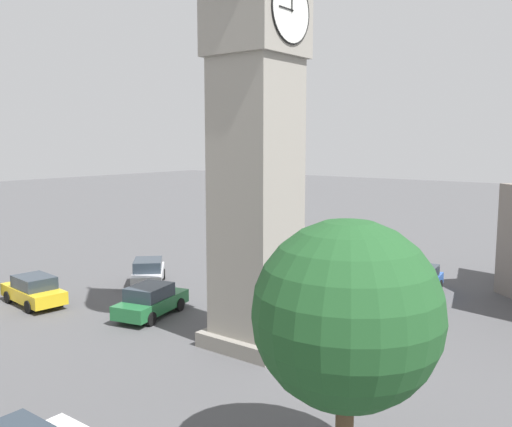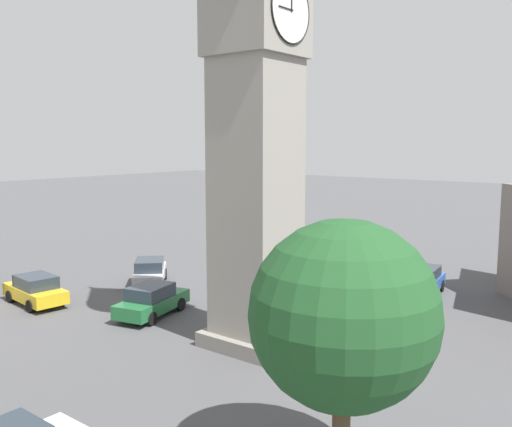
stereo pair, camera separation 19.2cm
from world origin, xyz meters
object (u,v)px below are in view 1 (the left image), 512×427
Objects in this scene: car_black_far at (326,273)px; pedestrian at (350,297)px; road_sign at (386,270)px; tree at (347,315)px; car_blue_kerb at (151,301)px; car_green_alley at (148,272)px; car_red_corner at (34,290)px; clock_tower at (256,40)px; car_white_side at (420,281)px.

car_black_far is 5.87m from pedestrian.
road_sign reaches higher than car_black_far.
road_sign is (-14.36, -5.42, -2.39)m from tree.
tree is 15.53m from road_sign.
car_blue_kerb and car_green_alley have the same top height.
car_green_alley is at bearing -53.72° from car_black_far.
car_red_corner is 17.97m from road_sign.
pedestrian is at bearing 41.83° from car_black_far.
car_blue_kerb is 15.41m from tree.
clock_tower is at bearing 91.45° from car_blue_kerb.
pedestrian reaches higher than car_blue_kerb.
car_black_far is (-9.81, -2.44, -11.46)m from clock_tower.
pedestrian is 2.86m from road_sign.
car_green_alley is at bearing -118.68° from tree.
clock_tower is at bearing 13.97° from car_black_far.
clock_tower is 15.28m from car_black_far.
clock_tower is 16.15m from car_green_alley.
car_red_corner is at bearing -68.72° from car_blue_kerb.
car_blue_kerb is 2.61× the size of pedestrian.
car_green_alley is at bearing -109.03° from clock_tower.
car_green_alley is (7.73, -13.34, 0.00)m from car_white_side.
car_black_far and car_green_alley have the same top height.
tree is at bearing 15.48° from car_white_side.
car_white_side is at bearing -164.52° from tree.
pedestrian is (-8.00, 13.84, 0.25)m from car_red_corner.
road_sign reaches higher than car_blue_kerb.
tree reaches higher than pedestrian.
car_black_far is at bearing 159.28° from car_blue_kerb.
road_sign is at bearing 69.10° from car_black_far.
car_red_corner is at bearing -78.32° from clock_tower.
clock_tower reaches higher than car_white_side.
pedestrian reaches higher than car_green_alley.
tree is (16.08, 9.93, 3.52)m from car_black_far.
pedestrian is (-5.44, 1.47, -11.21)m from clock_tower.
pedestrian reaches higher than car_white_side.
car_white_side is at bearing 120.09° from car_green_alley.
tree is at bearing 50.06° from clock_tower.
car_white_side is 15.42m from car_green_alley.
pedestrian is at bearing -10.54° from car_white_side.
car_black_far is 0.65× the size of tree.
tree is (3.72, 19.86, 3.52)m from car_red_corner.
car_red_corner is 15.98m from pedestrian.
car_green_alley is at bearing 165.56° from car_red_corner.
tree is 2.34× the size of road_sign.
clock_tower is 7.47× the size of road_sign.
car_green_alley is 21.09m from tree.
pedestrian is at bearing -152.80° from tree.
road_sign is (-8.09, 2.07, -10.32)m from clock_tower.
clock_tower is at bearing -129.94° from tree.
pedestrian is at bearing 126.09° from car_blue_kerb.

